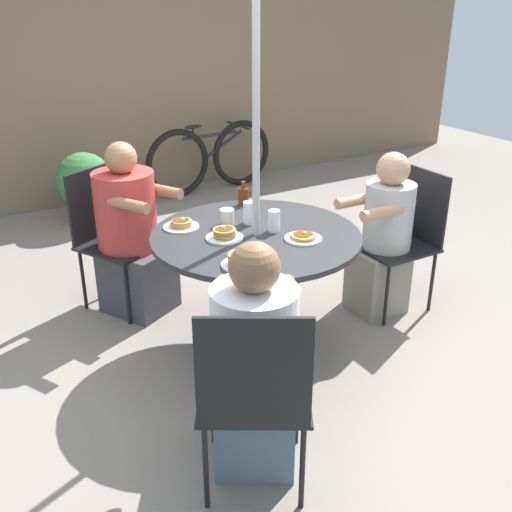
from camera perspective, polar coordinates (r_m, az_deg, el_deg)
The scene contains 20 objects.
ground_plane at distance 3.77m, azimuth 0.00°, elevation -8.59°, with size 12.00×12.00×0.00m, color gray.
back_fence at distance 6.30m, azimuth -16.00°, elevation 13.76°, with size 10.00×0.06×2.00m, color #7A664C.
patio_table at distance 3.46m, azimuth 0.00°, elevation 0.71°, with size 1.21×1.21×0.76m.
umbrella_pole at distance 3.27m, azimuth 0.00°, elevation 9.91°, with size 0.04×0.04×2.47m, color #ADADB2.
patio_chair_north at distance 4.19m, azimuth -13.71°, elevation 2.41°, with size 0.64×0.64×0.95m.
diner_north at distance 4.07m, azimuth -11.78°, elevation 1.69°, with size 0.57×0.61×1.16m.
patio_chair_east at distance 2.51m, azimuth -0.18°, elevation -12.61°, with size 0.65×0.65×0.95m.
diner_east at distance 2.68m, azimuth -0.14°, elevation -10.76°, with size 0.55×0.59×1.12m.
patio_chair_south at distance 4.17m, azimuth 13.99°, elevation 2.28°, with size 0.48×0.48×0.95m.
diner_south at distance 4.06m, azimuth 12.04°, elevation 1.44°, with size 0.49×0.33×1.10m.
pancake_plate_a at distance 3.34m, azimuth 4.50°, elevation 1.78°, with size 0.21×0.21×0.04m.
pancake_plate_b at distance 3.35m, azimuth -3.01°, elevation 2.06°, with size 0.21×0.21×0.07m.
pancake_plate_c at distance 3.01m, azimuth -1.39°, elevation -0.44°, with size 0.21×0.21×0.08m.
pancake_plate_d at distance 3.53m, azimuth -7.14°, elevation 2.98°, with size 0.21×0.21×0.06m.
syrup_bottle at distance 3.87m, azimuth -1.19°, elevation 5.77°, with size 0.09×0.07×0.16m.
coffee_cup at distance 3.55m, azimuth -2.76°, elevation 3.75°, with size 0.08×0.08×0.09m.
drinking_glass_a at distance 3.55m, azimuth -0.64°, elevation 4.15°, with size 0.07×0.07×0.13m, color silver.
drinking_glass_b at distance 3.44m, azimuth 1.73°, elevation 3.37°, with size 0.07×0.07×0.13m, color silver.
bicycle at distance 6.57m, azimuth -4.34°, elevation 9.36°, with size 1.52×0.44×0.74m.
potted_shrub at distance 5.83m, azimuth -15.98°, elevation 6.50°, with size 0.51×0.51×0.67m.
Camera 1 is at (-1.63, -2.72, 2.04)m, focal length 42.00 mm.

